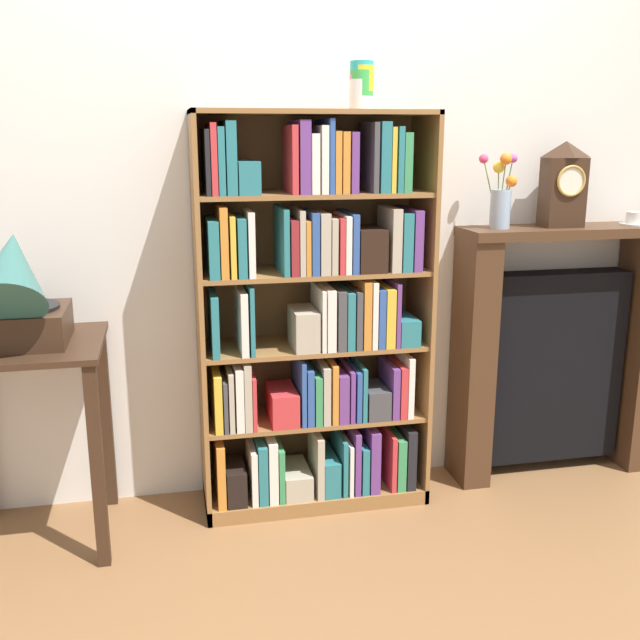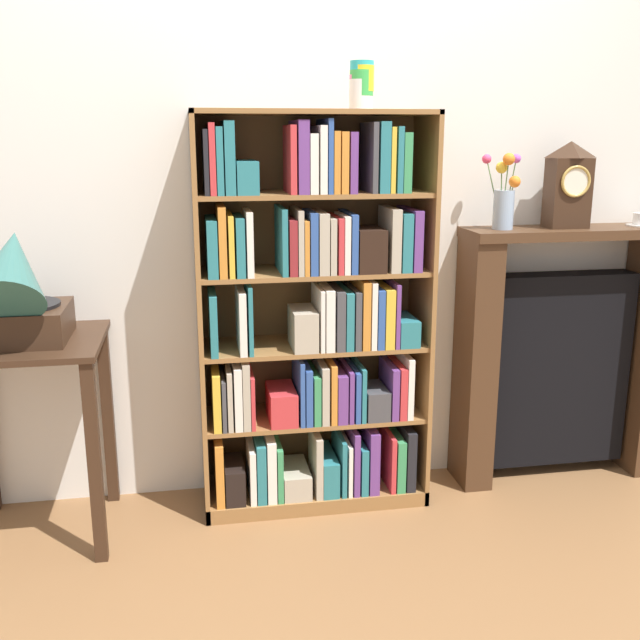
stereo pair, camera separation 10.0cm
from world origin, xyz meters
TOP-DOWN VIEW (x-y plane):
  - ground_plane at (0.00, 0.00)m, footprint 7.28×6.40m
  - wall_back at (0.02, 0.33)m, footprint 4.28×0.08m
  - bookshelf at (0.00, 0.12)m, footprint 0.90×0.32m
  - cup_stack at (0.17, 0.09)m, footprint 0.09×0.09m
  - side_table_left at (-1.05, 0.03)m, footprint 0.53×0.52m
  - gramophone at (-1.05, -0.03)m, footprint 0.30×0.45m
  - fireplace_mantel at (1.09, 0.18)m, footprint 0.91×0.25m
  - mantel_clock at (1.05, 0.16)m, footprint 0.16×0.12m
  - flower_vase at (0.78, 0.16)m, footprint 0.14×0.13m

SIDE VIEW (x-z plane):
  - ground_plane at x=0.00m, z-range -0.02..0.00m
  - fireplace_mantel at x=1.09m, z-range -0.01..1.09m
  - side_table_left at x=-1.05m, z-range 0.18..0.95m
  - bookshelf at x=0.00m, z-range -0.05..1.51m
  - gramophone at x=-1.05m, z-range 0.72..1.19m
  - flower_vase at x=0.78m, z-range 1.07..1.37m
  - mantel_clock at x=1.05m, z-range 1.10..1.45m
  - wall_back at x=0.02m, z-range 0.00..2.60m
  - cup_stack at x=0.17m, z-range 1.56..1.73m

